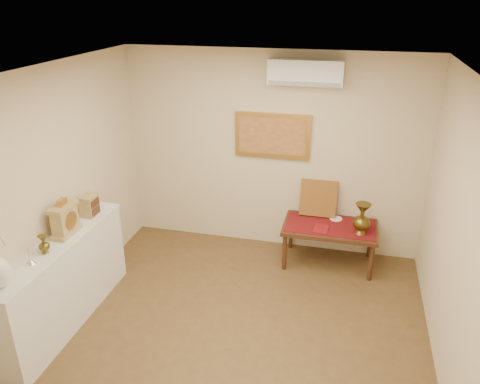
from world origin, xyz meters
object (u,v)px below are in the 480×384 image
(display_ledge, at_px, (64,283))
(mantel_clock, at_px, (65,219))
(wooden_chest, at_px, (89,205))
(brass_urn_tall, at_px, (362,216))
(low_table, at_px, (330,230))

(display_ledge, relative_size, mantel_clock, 4.93)
(display_ledge, xyz_separation_m, wooden_chest, (0.00, 0.66, 0.61))
(brass_urn_tall, xyz_separation_m, low_table, (-0.38, 0.12, -0.32))
(display_ledge, bearing_deg, low_table, 35.10)
(brass_urn_tall, bearing_deg, low_table, 162.04)
(brass_urn_tall, distance_m, wooden_chest, 3.26)
(display_ledge, height_order, low_table, display_ledge)
(low_table, bearing_deg, wooden_chest, -155.41)
(brass_urn_tall, bearing_deg, wooden_chest, -160.16)
(brass_urn_tall, distance_m, display_ledge, 3.54)
(display_ledge, relative_size, low_table, 1.68)
(display_ledge, bearing_deg, wooden_chest, 89.72)
(brass_urn_tall, height_order, display_ledge, brass_urn_tall)
(mantel_clock, height_order, low_table, mantel_clock)
(brass_urn_tall, height_order, mantel_clock, mantel_clock)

